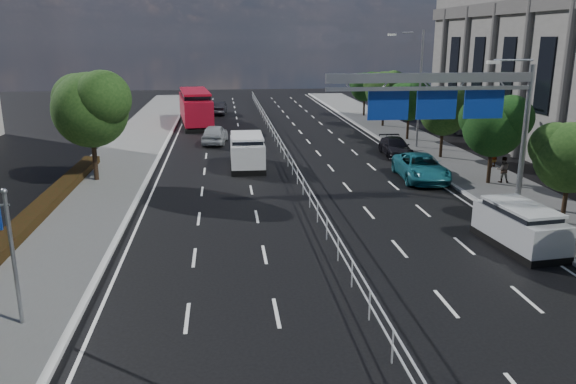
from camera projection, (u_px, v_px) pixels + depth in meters
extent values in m
plane|color=black|center=(363.00, 308.00, 18.11)|extent=(160.00, 160.00, 0.00)
cube|color=silver|center=(74.00, 322.00, 17.09)|extent=(0.25, 140.00, 0.15)
cube|color=silver|center=(285.00, 147.00, 39.39)|extent=(0.05, 85.00, 0.05)
cube|color=silver|center=(285.00, 154.00, 39.51)|extent=(0.05, 85.00, 0.05)
cylinder|color=gray|center=(14.00, 262.00, 16.38)|extent=(0.12, 0.12, 4.20)
sphere|color=gray|center=(4.00, 191.00, 15.81)|extent=(0.18, 0.18, 0.18)
cylinder|color=gray|center=(524.00, 138.00, 27.92)|extent=(0.28, 0.28, 7.20)
cube|color=gray|center=(432.00, 78.00, 26.56)|extent=(10.20, 0.25, 0.45)
cube|color=gray|center=(431.00, 88.00, 26.69)|extent=(10.20, 0.18, 0.18)
cylinder|color=gray|center=(513.00, 60.00, 26.80)|extent=(2.00, 0.10, 0.10)
cube|color=silver|center=(493.00, 62.00, 26.71)|extent=(0.60, 0.25, 0.15)
cube|color=navy|center=(484.00, 104.00, 27.39)|extent=(2.00, 0.08, 1.40)
cube|color=white|center=(483.00, 104.00, 27.44)|extent=(1.80, 0.02, 1.20)
cube|color=navy|center=(436.00, 105.00, 27.12)|extent=(2.00, 0.08, 1.40)
cube|color=white|center=(436.00, 105.00, 27.17)|extent=(1.80, 0.02, 1.20)
cube|color=navy|center=(388.00, 105.00, 26.85)|extent=(2.00, 0.08, 1.40)
cube|color=white|center=(388.00, 105.00, 26.90)|extent=(1.80, 0.02, 1.20)
cylinder|color=gray|center=(420.00, 91.00, 43.02)|extent=(0.16, 0.16, 9.00)
cylinder|color=gray|center=(408.00, 33.00, 41.74)|extent=(0.10, 2.40, 0.10)
cube|color=silver|center=(392.00, 35.00, 41.65)|extent=(0.60, 0.25, 0.15)
cube|color=#4C4947|center=(532.00, 5.00, 38.25)|extent=(0.40, 36.00, 1.00)
cylinder|color=black|center=(94.00, 153.00, 33.54)|extent=(0.28, 0.28, 3.50)
sphere|color=#173510|center=(90.00, 110.00, 32.85)|extent=(4.40, 4.40, 4.40)
sphere|color=#173510|center=(102.00, 99.00, 32.13)|extent=(3.30, 3.30, 3.30)
sphere|color=#173510|center=(79.00, 99.00, 33.25)|extent=(3.08, 3.08, 3.08)
cylinder|color=black|center=(565.00, 199.00, 25.72)|extent=(0.21, 0.21, 2.60)
sphere|color=#173510|center=(571.00, 158.00, 25.21)|extent=(3.20, 3.20, 3.20)
sphere|color=#173510|center=(554.00, 147.00, 25.50)|extent=(2.24, 2.24, 2.24)
cylinder|color=black|center=(490.00, 162.00, 32.88)|extent=(0.22, 0.22, 2.80)
sphere|color=black|center=(493.00, 127.00, 32.33)|extent=(3.50, 3.50, 3.50)
sphere|color=black|center=(510.00, 118.00, 31.75)|extent=(2.62, 2.62, 2.62)
sphere|color=black|center=(480.00, 118.00, 32.64)|extent=(2.45, 2.45, 2.45)
cylinder|color=black|center=(442.00, 140.00, 40.07)|extent=(0.22, 0.22, 2.70)
sphere|color=#173510|center=(444.00, 112.00, 39.54)|extent=(3.30, 3.30, 3.30)
sphere|color=#173510|center=(456.00, 105.00, 39.00)|extent=(2.48, 2.48, 2.47)
sphere|color=#173510|center=(434.00, 105.00, 39.84)|extent=(2.31, 2.31, 2.31)
cylinder|color=black|center=(408.00, 125.00, 47.26)|extent=(0.21, 0.21, 2.65)
sphere|color=black|center=(409.00, 102.00, 46.74)|extent=(3.20, 3.20, 3.20)
sphere|color=black|center=(419.00, 96.00, 46.21)|extent=(2.40, 2.40, 2.40)
sphere|color=black|center=(401.00, 96.00, 47.02)|extent=(2.24, 2.24, 2.24)
cylinder|color=black|center=(383.00, 112.00, 54.42)|extent=(0.23, 0.23, 2.85)
sphere|color=#173510|center=(384.00, 90.00, 53.85)|extent=(3.60, 3.60, 3.60)
sphere|color=#173510|center=(393.00, 85.00, 53.27)|extent=(2.70, 2.70, 2.70)
sphere|color=#173510|center=(376.00, 85.00, 54.18)|extent=(2.52, 2.52, 2.52)
cylinder|color=black|center=(364.00, 105.00, 61.63)|extent=(0.21, 0.21, 2.60)
sphere|color=black|center=(365.00, 87.00, 61.12)|extent=(3.10, 3.10, 3.10)
sphere|color=black|center=(372.00, 83.00, 60.60)|extent=(2.32, 2.33, 2.32)
sphere|color=black|center=(359.00, 83.00, 61.39)|extent=(2.17, 2.17, 2.17)
cube|color=black|center=(247.00, 165.00, 37.71)|extent=(2.23, 5.11, 0.36)
cube|color=white|center=(247.00, 152.00, 37.48)|extent=(2.19, 5.01, 1.51)
cube|color=black|center=(247.00, 141.00, 37.28)|extent=(2.01, 3.61, 0.66)
cube|color=white|center=(247.00, 136.00, 37.19)|extent=(2.10, 3.91, 0.13)
cylinder|color=black|center=(234.00, 168.00, 35.99)|extent=(0.32, 0.75, 0.75)
cylinder|color=black|center=(262.00, 167.00, 36.18)|extent=(0.32, 0.75, 0.75)
cylinder|color=black|center=(233.00, 157.00, 39.15)|extent=(0.32, 0.75, 0.75)
cylinder|color=black|center=(259.00, 157.00, 39.34)|extent=(0.32, 0.75, 0.75)
cube|color=black|center=(196.00, 123.00, 56.42)|extent=(3.92, 11.58, 0.34)
cube|color=maroon|center=(195.00, 108.00, 56.04)|extent=(3.85, 11.35, 2.31)
cube|color=black|center=(195.00, 97.00, 55.73)|extent=(3.30, 8.23, 1.02)
cube|color=maroon|center=(195.00, 91.00, 55.59)|extent=(3.48, 8.91, 0.20)
cylinder|color=black|center=(187.00, 127.00, 52.68)|extent=(0.37, 0.73, 0.70)
cylinder|color=black|center=(210.00, 126.00, 53.16)|extent=(0.37, 0.73, 0.70)
cylinder|color=black|center=(183.00, 116.00, 59.59)|extent=(0.37, 0.73, 0.70)
cylinder|color=black|center=(204.00, 116.00, 60.07)|extent=(0.37, 0.73, 0.70)
imported|color=#A9ADB1|center=(215.00, 134.00, 46.10)|extent=(2.38, 4.78, 1.56)
imported|color=black|center=(219.00, 108.00, 63.59)|extent=(1.94, 4.57, 1.47)
cube|color=black|center=(518.00, 243.00, 23.38)|extent=(2.31, 4.55, 0.30)
cube|color=#A2A6AA|center=(520.00, 227.00, 23.19)|extent=(2.27, 4.46, 1.24)
cube|color=black|center=(521.00, 213.00, 23.02)|extent=(2.00, 3.25, 0.55)
cube|color=#A2A6AA|center=(522.00, 206.00, 22.95)|extent=(2.10, 3.52, 0.11)
cylinder|color=black|center=(523.00, 254.00, 21.84)|extent=(0.33, 0.64, 0.62)
cylinder|color=black|center=(557.00, 251.00, 22.17)|extent=(0.33, 0.64, 0.62)
cylinder|color=black|center=(483.00, 230.00, 24.51)|extent=(0.33, 0.64, 0.62)
cylinder|color=black|center=(514.00, 228.00, 24.83)|extent=(0.33, 0.64, 0.62)
imported|color=#1A6575|center=(421.00, 167.00, 34.29)|extent=(2.96, 5.74, 1.55)
imported|color=black|center=(395.00, 147.00, 41.35)|extent=(2.09, 4.60, 1.31)
imported|color=gray|center=(493.00, 153.00, 37.01)|extent=(0.85, 0.79, 1.94)
imported|color=gray|center=(503.00, 170.00, 33.13)|extent=(0.86, 0.74, 1.54)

